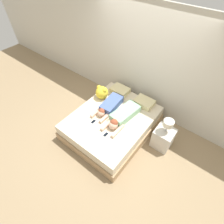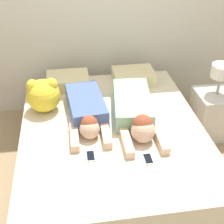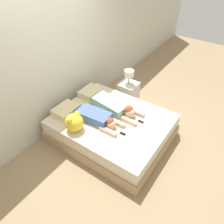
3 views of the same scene
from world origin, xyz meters
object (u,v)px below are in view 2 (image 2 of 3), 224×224
(person_left, at_px, (87,111))
(plush_toy, at_px, (43,95))
(cell_phone_right, at_px, (148,159))
(nightstand, at_px, (213,111))
(bed, at_px, (112,147))
(pillow_head_left, at_px, (68,81))
(cell_phone_left, at_px, (91,156))
(person_right, at_px, (135,111))
(pillow_head_right, at_px, (134,76))

(person_left, distance_m, plush_toy, 0.45)
(cell_phone_right, xyz_separation_m, nightstand, (0.94, 0.84, -0.20))
(bed, relative_size, nightstand, 2.46)
(pillow_head_left, relative_size, cell_phone_right, 3.45)
(cell_phone_left, bearing_deg, pillow_head_left, 96.54)
(cell_phone_right, bearing_deg, plush_toy, 134.16)
(cell_phone_left, distance_m, nightstand, 1.58)
(person_left, xyz_separation_m, person_right, (0.43, -0.08, 0.01))
(plush_toy, bearing_deg, nightstand, -0.04)
(pillow_head_left, xyz_separation_m, person_left, (0.15, -0.65, 0.02))
(pillow_head_right, height_order, nightstand, nightstand)
(person_left, bearing_deg, cell_phone_right, -55.97)
(pillow_head_right, bearing_deg, bed, -114.56)
(person_left, relative_size, nightstand, 1.06)
(person_right, bearing_deg, pillow_head_right, 78.99)
(cell_phone_left, distance_m, cell_phone_right, 0.45)
(cell_phone_right, bearing_deg, person_right, 89.04)
(bed, bearing_deg, person_right, 17.87)
(pillow_head_right, relative_size, nightstand, 0.54)
(cell_phone_right, bearing_deg, person_left, 124.03)
(person_right, relative_size, cell_phone_left, 7.93)
(person_left, relative_size, cell_phone_left, 6.82)
(plush_toy, height_order, nightstand, nightstand)
(nightstand, bearing_deg, person_right, -163.05)
(pillow_head_left, bearing_deg, nightstand, -16.14)
(pillow_head_right, xyz_separation_m, cell_phone_right, (-0.15, -1.28, -0.06))
(bed, relative_size, plush_toy, 6.18)
(pillow_head_left, relative_size, person_left, 0.51)
(nightstand, bearing_deg, plush_toy, 179.96)
(pillow_head_left, height_order, nightstand, nightstand)
(bed, bearing_deg, nightstand, 17.13)
(cell_phone_left, bearing_deg, plush_toy, 116.72)
(nightstand, bearing_deg, pillow_head_right, 150.96)
(nightstand, bearing_deg, cell_phone_right, -138.40)
(pillow_head_left, bearing_deg, cell_phone_right, -65.66)
(pillow_head_left, height_order, cell_phone_left, pillow_head_left)
(person_right, height_order, cell_phone_right, person_right)
(bed, relative_size, person_right, 1.99)
(person_left, height_order, cell_phone_left, person_left)
(bed, bearing_deg, pillow_head_right, 65.44)
(bed, xyz_separation_m, cell_phone_left, (-0.23, -0.38, 0.25))
(cell_phone_right, bearing_deg, nightstand, 41.60)
(person_right, bearing_deg, cell_phone_left, -134.99)
(cell_phone_left, relative_size, plush_toy, 0.39)
(pillow_head_right, relative_size, cell_phone_left, 3.45)
(pillow_head_left, xyz_separation_m, cell_phone_right, (0.58, -1.28, -0.06))
(bed, distance_m, pillow_head_left, 0.93)
(pillow_head_right, relative_size, plush_toy, 1.35)
(pillow_head_left, xyz_separation_m, plush_toy, (-0.24, -0.44, 0.10))
(bed, xyz_separation_m, nightstand, (1.16, 0.36, 0.05))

